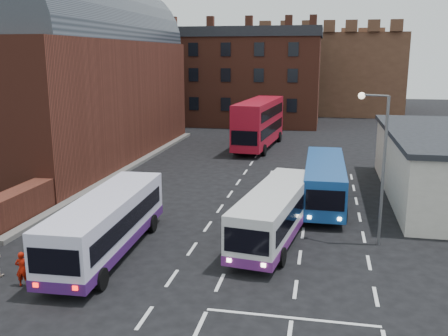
% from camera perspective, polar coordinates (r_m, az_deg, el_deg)
% --- Properties ---
extents(ground, '(180.00, 180.00, 0.00)m').
position_cam_1_polar(ground, '(21.59, -5.34, -11.55)').
color(ground, black).
extents(railway_station, '(12.00, 28.00, 16.00)m').
position_cam_1_polar(railway_station, '(45.15, -17.08, 10.68)').
color(railway_station, '#602B1E').
rests_on(railway_station, ground).
extents(brick_terrace, '(22.00, 10.00, 11.00)m').
position_cam_1_polar(brick_terrace, '(65.95, 1.06, 9.87)').
color(brick_terrace, brown).
rests_on(brick_terrace, ground).
extents(castle_keep, '(22.00, 22.00, 12.00)m').
position_cam_1_polar(castle_keep, '(84.85, 11.69, 10.61)').
color(castle_keep, brown).
rests_on(castle_keep, ground).
extents(bus_white_outbound, '(2.76, 9.91, 2.68)m').
position_cam_1_polar(bus_white_outbound, '(23.21, -13.20, -5.87)').
color(bus_white_outbound, silver).
rests_on(bus_white_outbound, ground).
extents(bus_white_inbound, '(3.47, 9.59, 2.56)m').
position_cam_1_polar(bus_white_inbound, '(24.42, 5.85, -4.83)').
color(bus_white_inbound, silver).
rests_on(bus_white_inbound, ground).
extents(bus_blue, '(2.53, 9.79, 2.66)m').
position_cam_1_polar(bus_blue, '(30.55, 11.43, -1.29)').
color(bus_blue, navy).
rests_on(bus_blue, ground).
extents(bus_red_double, '(3.69, 11.75, 4.63)m').
position_cam_1_polar(bus_red_double, '(48.38, 4.01, 5.15)').
color(bus_red_double, '#A30E21').
rests_on(bus_red_double, ground).
extents(street_lamp, '(1.38, 0.70, 7.20)m').
position_cam_1_polar(street_lamp, '(24.11, 17.30, 1.38)').
color(street_lamp, slate).
rests_on(street_lamp, ground).
extents(pedestrian_red, '(0.59, 0.47, 1.43)m').
position_cam_1_polar(pedestrian_red, '(21.39, -22.06, -10.64)').
color(pedestrian_red, '#981205').
rests_on(pedestrian_red, ground).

